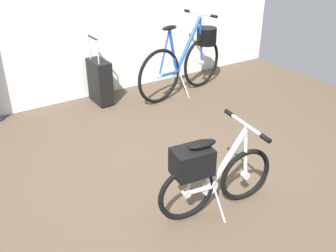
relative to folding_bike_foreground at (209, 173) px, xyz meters
name	(u,v)px	position (x,y,z in m)	size (l,w,h in m)	color
ground_plane	(173,200)	(-0.15, 0.25, -0.35)	(6.45, 6.45, 0.00)	brown
folding_bike_foreground	(209,173)	(0.00, 0.00, 0.00)	(0.98, 0.53, 0.71)	black
display_bike_left	(188,58)	(1.27, 2.07, 0.10)	(1.42, 0.53, 1.00)	black
rolling_suitcase	(100,81)	(0.15, 2.33, -0.07)	(0.19, 0.36, 0.83)	black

